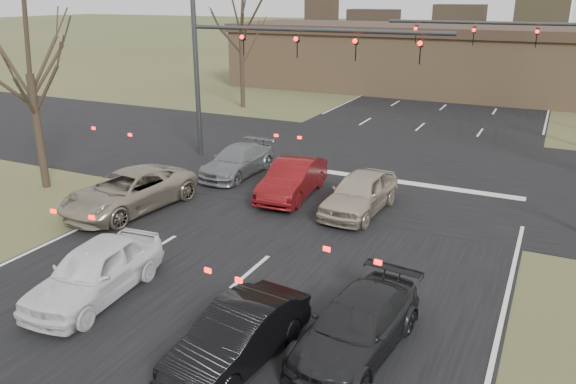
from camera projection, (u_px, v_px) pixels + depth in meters
name	position (u px, v px, depth m)	size (l,w,h in m)	color
ground	(190.00, 324.00, 13.72)	(360.00, 360.00, 0.00)	#474F2A
road_main	(493.00, 65.00, 64.69)	(14.00, 300.00, 0.02)	black
road_cross	(375.00, 165.00, 26.46)	(200.00, 14.00, 0.02)	black
building	(489.00, 61.00, 44.30)	(42.40, 10.40, 5.30)	#8C6D4B
mast_arm_near	(256.00, 54.00, 25.22)	(12.12, 0.24, 8.00)	#383A3D
mast_arm_far	(542.00, 48.00, 29.06)	(11.12, 0.24, 8.00)	#383A3D
tree_left_near	(22.00, 24.00, 21.35)	(5.10, 5.10, 8.50)	black
car_silver_suv	(129.00, 191.00, 20.75)	(2.47, 5.35, 1.49)	gray
car_white_sedan	(95.00, 271.00, 14.73)	(1.76, 4.38, 1.49)	white
car_black_hatch	(238.00, 335.00, 12.10)	(1.38, 3.96, 1.31)	black
car_charcoal_sedan	(357.00, 326.00, 12.50)	(1.77, 4.36, 1.26)	black
car_grey_ahead	(237.00, 161.00, 24.88)	(1.81, 4.45, 1.29)	slate
car_red_ahead	(292.00, 179.00, 22.15)	(1.54, 4.42, 1.46)	#5F0D10
car_silver_ahead	(360.00, 193.00, 20.55)	(1.77, 4.39, 1.50)	#BAAC97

